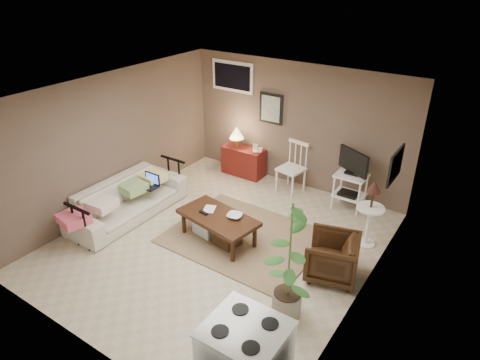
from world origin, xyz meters
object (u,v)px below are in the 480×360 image
Objects in this scene: red_console at (243,158)px; tv_stand at (351,179)px; coffee_table at (218,226)px; spindle_chair at (292,169)px; sofa at (127,194)px; armchair at (332,255)px; potted_plant at (290,258)px; side_table at (371,206)px.

red_console is 0.91× the size of tv_stand.
coffee_table is 1.34× the size of red_console.
spindle_chair is at bearing 179.02° from tv_stand.
sofa is at bearing -106.83° from red_console.
coffee_table is 0.63× the size of sofa.
spindle_chair reaches higher than armchair.
red_console reaches higher than armchair.
armchair is (3.58, 0.45, -0.07)m from sofa.
armchair is (0.49, -1.92, -0.24)m from tv_stand.
red_console is 1.04× the size of spindle_chair.
sofa is 3.08× the size of armchair.
red_console is (-0.99, 2.22, 0.08)m from coffee_table.
sofa is 1.32× the size of potted_plant.
armchair is at bearing 80.56° from potted_plant.
side_table is 1.59× the size of armchair.
sofa is at bearing -128.82° from spindle_chair.
red_console is at bearing -16.83° from sofa.
spindle_chair is 1.39× the size of armchair.
side_table is at bearing -18.74° from red_console.
spindle_chair is (1.92, 2.39, 0.04)m from sofa.
coffee_table is at bearing -65.93° from red_console.
tv_stand is 1.00× the size of side_table.
sofa is 2.13× the size of red_console.
potted_plant reaches higher than sofa.
coffee_table is 2.37m from side_table.
red_console is 3.48m from armchair.
spindle_chair is at bearing 85.12° from coffee_table.
side_table is (2.99, -1.01, 0.34)m from red_console.
sofa is 1.94× the size of side_table.
potted_plant is (-0.17, -1.00, 0.52)m from armchair.
side_table is 0.68× the size of potted_plant.
sofa reaches higher than coffee_table.
tv_stand is (3.09, 2.37, 0.17)m from sofa.
side_table reaches higher than sofa.
potted_plant is at bearing -83.72° from tv_stand.
tv_stand is at bearing -52.53° from sofa.
potted_plant reaches higher than red_console.
coffee_table is at bearing -122.70° from tv_stand.
red_console reaches higher than sofa.
armchair is at bearing -75.73° from tv_stand.
coffee_table is 2.52m from tv_stand.
side_table is at bearing 80.85° from potted_plant.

